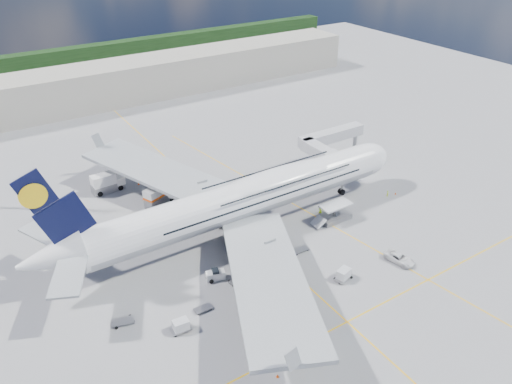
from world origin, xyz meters
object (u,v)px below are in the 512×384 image
crew_nose (388,194)px  cone_nose (395,193)px  catering_truck_outer (107,183)px  crew_van (320,210)px  baggage_tug (216,275)px  cone_wing_left_inner (211,211)px  jet_bridge (328,143)px  crew_loader (329,208)px  cone_wing_right_outer (278,376)px  dolly_row_b (203,308)px  catering_truck_inner (159,196)px  dolly_row_c (238,280)px  dolly_nose_far (344,274)px  dolly_back (123,321)px  cargo_loader (334,215)px  airliner (245,198)px  crew_wing (251,307)px  cone_wing_right_inner (244,284)px  dolly_row_a (181,325)px  crew_tug (287,286)px  dolly_nose_near (300,250)px  cone_wing_left_outer (139,184)px  service_van (400,258)px  cone_tail (98,265)px

crew_nose → cone_nose: size_ratio=2.90×
catering_truck_outer → crew_van: bearing=-47.2°
baggage_tug → cone_wing_left_inner: (9.36, 19.30, -0.63)m
jet_bridge → crew_loader: bearing=-127.8°
cone_wing_right_outer → dolly_row_b: bearing=98.4°
catering_truck_inner → crew_loader: (28.29, -22.12, -0.98)m
dolly_row_c → dolly_nose_far: 17.85m
dolly_back → crew_loader: 47.44m
cargo_loader → catering_truck_inner: (-27.12, 24.94, 0.66)m
cargo_loader → catering_truck_outer: size_ratio=1.17×
airliner → catering_truck_inner: size_ratio=10.81×
dolly_nose_far → crew_wing: 17.36m
airliner → cone_wing_right_inner: (-9.16, -14.33, -6.58)m
dolly_row_a → catering_truck_outer: 47.27m
dolly_back → dolly_nose_far: dolly_nose_far is taller
dolly_nose_far → catering_truck_inner: size_ratio=0.49×
dolly_back → dolly_row_b: bearing=-3.2°
crew_tug → cone_wing_right_inner: bearing=151.1°
dolly_row_b → cone_wing_left_inner: (14.62, 24.81, -0.07)m
dolly_row_b → catering_truck_outer: 44.89m
dolly_row_c → crew_tug: size_ratio=1.87×
dolly_row_a → dolly_row_c: bearing=25.6°
jet_bridge → dolly_nose_far: bearing=-125.6°
crew_nose → crew_loader: (-14.70, 2.03, 0.17)m
dolly_row_b → baggage_tug: bearing=47.0°
dolly_row_a → cone_nose: size_ratio=6.25×
dolly_nose_near → cone_wing_right_inner: size_ratio=5.28×
cone_wing_left_outer → dolly_row_b: bearing=-98.3°
dolly_row_a → cone_wing_right_outer: size_ratio=6.05×
dolly_back → cone_wing_right_outer: cone_wing_right_outer is taller
service_van → cone_nose: (17.26, 17.35, -0.52)m
catering_truck_outer → cone_wing_right_outer: size_ratio=13.50×
dolly_row_b → crew_loader: size_ratio=1.53×
dolly_back → cone_wing_left_outer: cone_wing_left_outer is taller
catering_truck_inner → cone_tail: catering_truck_inner is taller
dolly_nose_near → cone_wing_right_inner: cone_wing_right_inner is taller
cone_wing_left_inner → cone_wing_right_inner: size_ratio=0.86×
dolly_back → cargo_loader: bearing=21.9°
cone_nose → cone_tail: (-62.82, 10.44, 0.04)m
airliner → cone_nose: 35.96m
cargo_loader → cone_wing_left_outer: bearing=128.2°
baggage_tug → crew_loader: (30.04, 6.00, 0.05)m
dolly_back → crew_van: 45.83m
cone_wing_left_outer → cone_tail: bearing=-124.8°
dolly_back → catering_truck_inner: size_ratio=0.49×
crew_loader → dolly_back: bearing=-107.8°
cone_nose → cone_wing_left_inner: bearing=157.7°
cone_nose → cone_wing_right_inner: cone_wing_right_inner is taller
dolly_back → crew_loader: (46.85, 7.49, 0.56)m
dolly_nose_near → cone_tail: 36.20m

